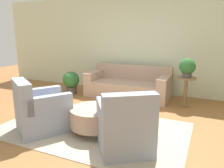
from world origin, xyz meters
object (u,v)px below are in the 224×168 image
Objects in this scene: couch at (128,86)px; potted_plant_floor at (71,81)px; ottoman_table at (95,117)px; armchair_right at (125,127)px; side_table at (186,88)px; armchair_left at (40,112)px; potted_plant_on_side_table at (187,67)px.

potted_plant_floor is at bearing -166.59° from couch.
couch is 1.66m from potted_plant_floor.
armchair_right is at bearing -26.41° from ottoman_table.
couch is at bearing 170.86° from side_table.
side_table is at bearing 48.18° from armchair_left.
couch is 2.00× the size of armchair_right.
ottoman_table is at bearing -121.57° from potted_plant_on_side_table.
couch is at bearing 13.41° from potted_plant_floor.
side_table is at bearing 76.42° from armchair_right.
couch is 1.69m from potted_plant_on_side_table.
armchair_left is at bearing -103.91° from couch.
potted_plant_on_side_table is (0.60, 2.46, 0.59)m from armchair_right.
armchair_left and armchair_right have the same top height.
armchair_right is 2.60m from potted_plant_on_side_table.
side_table is (1.53, -0.25, 0.17)m from couch.
potted_plant_on_side_table is (2.20, 2.46, 0.59)m from armchair_left.
ottoman_table is at bearing 153.59° from armchair_right.
potted_plant_floor is at bearing 137.68° from armchair_right.
couch is 2.87m from armchair_right.
armchair_left is 1.57× the size of side_table.
armchair_left is 0.97m from ottoman_table.
armchair_right is at bearing 0.00° from armchair_left.
potted_plant_on_side_table is (1.53, -0.25, 0.65)m from couch.
armchair_left is 1.31× the size of ottoman_table.
armchair_right is (1.61, 0.00, 0.00)m from armchair_left.
armchair_left is at bearing -67.88° from potted_plant_floor.
side_table is at bearing 58.43° from ottoman_table.
armchair_right is 2.50× the size of potted_plant_on_side_table.
ottoman_table is 2.57m from potted_plant_on_side_table.
armchair_right is at bearing -103.58° from potted_plant_on_side_table.
potted_plant_on_side_table reaches higher than couch.
armchair_right is at bearing -70.91° from couch.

